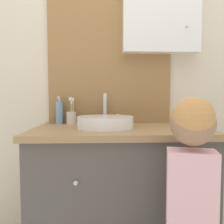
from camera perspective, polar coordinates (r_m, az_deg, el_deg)
name	(u,v)px	position (r m, az deg, el deg)	size (l,w,h in m)	color
wall_back	(119,62)	(1.65, 1.91, 13.03)	(3.20, 0.18, 2.50)	beige
vanity_counter	(120,194)	(1.45, 2.05, -20.53)	(1.06, 0.57, 0.83)	#4C4742
sink_basin	(106,121)	(1.34, -1.71, -2.43)	(0.35, 0.40, 0.21)	white
toothbrush_holder	(71,117)	(1.55, -10.57, -1.18)	(0.07, 0.07, 0.19)	beige
soap_dispenser	(59,112)	(1.57, -13.57, -0.11)	(0.05, 0.05, 0.19)	#6B93B2
child_figure	(192,188)	(1.02, 20.06, -18.07)	(0.29, 0.45, 1.01)	slate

